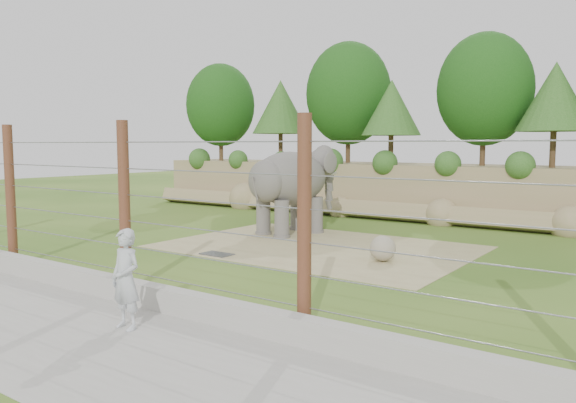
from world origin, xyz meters
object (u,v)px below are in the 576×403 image
Objects in this scene: stone_ball at (383,248)px; barrier_fence at (125,207)px; zookeeper at (126,279)px; elephant at (290,191)px.

barrier_fence reaches higher than stone_ball.
barrier_fence is 10.74× the size of zookeeper.
elephant is 9.47m from barrier_fence.
barrier_fence reaches higher than zookeeper.
stone_ball is 7.57m from barrier_fence.
zookeeper is (4.04, -10.98, -0.71)m from elephant.
zookeeper is (2.15, -1.70, -1.05)m from barrier_fence.
elephant is at bearing 152.97° from stone_ball.
elephant is 0.20× the size of barrier_fence.
stone_ball is 0.04× the size of barrier_fence.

